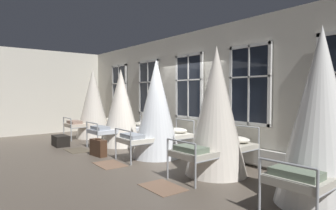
{
  "coord_description": "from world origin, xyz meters",
  "views": [
    {
      "loc": [
        5.98,
        -4.37,
        1.68
      ],
      "look_at": [
        0.46,
        -0.0,
        1.37
      ],
      "focal_mm": 30.37,
      "sensor_mm": 36.0,
      "label": 1
    }
  ],
  "objects_px": {
    "cot_third": "(156,110)",
    "suitcase_dark": "(98,148)",
    "cot_fifth": "(320,119)",
    "travel_trunk": "(61,141)",
    "cot_first": "(93,104)",
    "cot_second": "(121,108)",
    "cot_fourth": "(216,112)"
  },
  "relations": [
    {
      "from": "cot_third",
      "to": "cot_fourth",
      "type": "bearing_deg",
      "value": -87.76
    },
    {
      "from": "cot_second",
      "to": "cot_third",
      "type": "bearing_deg",
      "value": -92.75
    },
    {
      "from": "cot_fifth",
      "to": "travel_trunk",
      "type": "relative_size",
      "value": 4.17
    },
    {
      "from": "cot_first",
      "to": "travel_trunk",
      "type": "height_order",
      "value": "cot_first"
    },
    {
      "from": "cot_fourth",
      "to": "cot_first",
      "type": "bearing_deg",
      "value": 88.31
    },
    {
      "from": "cot_fourth",
      "to": "cot_fifth",
      "type": "distance_m",
      "value": 2.07
    },
    {
      "from": "cot_fifth",
      "to": "travel_trunk",
      "type": "height_order",
      "value": "cot_fifth"
    },
    {
      "from": "cot_fifth",
      "to": "cot_first",
      "type": "bearing_deg",
      "value": 88.12
    },
    {
      "from": "cot_second",
      "to": "travel_trunk",
      "type": "xyz_separation_m",
      "value": [
        -1.06,
        -1.57,
        -1.01
      ]
    },
    {
      "from": "cot_third",
      "to": "suitcase_dark",
      "type": "bearing_deg",
      "value": 140.33
    },
    {
      "from": "cot_second",
      "to": "cot_fourth",
      "type": "distance_m",
      "value": 4.04
    },
    {
      "from": "cot_third",
      "to": "suitcase_dark",
      "type": "xyz_separation_m",
      "value": [
        -1.01,
        -1.17,
        -1.02
      ]
    },
    {
      "from": "cot_second",
      "to": "cot_fifth",
      "type": "relative_size",
      "value": 0.91
    },
    {
      "from": "travel_trunk",
      "to": "suitcase_dark",
      "type": "bearing_deg",
      "value": 9.16
    },
    {
      "from": "travel_trunk",
      "to": "cot_third",
      "type": "bearing_deg",
      "value": 26.16
    },
    {
      "from": "cot_fourth",
      "to": "suitcase_dark",
      "type": "distance_m",
      "value": 3.44
    },
    {
      "from": "cot_third",
      "to": "suitcase_dark",
      "type": "relative_size",
      "value": 4.43
    },
    {
      "from": "cot_fourth",
      "to": "cot_fifth",
      "type": "xyz_separation_m",
      "value": [
        2.07,
        -0.02,
        0.02
      ]
    },
    {
      "from": "suitcase_dark",
      "to": "travel_trunk",
      "type": "distance_m",
      "value": 2.08
    },
    {
      "from": "cot_first",
      "to": "travel_trunk",
      "type": "bearing_deg",
      "value": -146.39
    },
    {
      "from": "cot_second",
      "to": "cot_third",
      "type": "xyz_separation_m",
      "value": [
        2.0,
        -0.07,
        0.06
      ]
    },
    {
      "from": "cot_first",
      "to": "cot_fourth",
      "type": "bearing_deg",
      "value": -90.19
    },
    {
      "from": "cot_fifth",
      "to": "suitcase_dark",
      "type": "bearing_deg",
      "value": 101.45
    },
    {
      "from": "cot_first",
      "to": "cot_second",
      "type": "xyz_separation_m",
      "value": [
        2.1,
        0.02,
        -0.08
      ]
    },
    {
      "from": "cot_first",
      "to": "cot_third",
      "type": "bearing_deg",
      "value": -90.8
    },
    {
      "from": "cot_first",
      "to": "cot_fifth",
      "type": "relative_size",
      "value": 0.97
    },
    {
      "from": "cot_fifth",
      "to": "suitcase_dark",
      "type": "xyz_separation_m",
      "value": [
        -5.11,
        -1.19,
        -1.07
      ]
    },
    {
      "from": "cot_fifth",
      "to": "suitcase_dark",
      "type": "height_order",
      "value": "cot_fifth"
    },
    {
      "from": "cot_second",
      "to": "cot_fourth",
      "type": "xyz_separation_m",
      "value": [
        4.03,
        -0.02,
        0.1
      ]
    },
    {
      "from": "cot_first",
      "to": "cot_third",
      "type": "relative_size",
      "value": 1.02
    },
    {
      "from": "cot_second",
      "to": "suitcase_dark",
      "type": "height_order",
      "value": "cot_second"
    },
    {
      "from": "travel_trunk",
      "to": "cot_fourth",
      "type": "bearing_deg",
      "value": 16.86
    }
  ]
}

